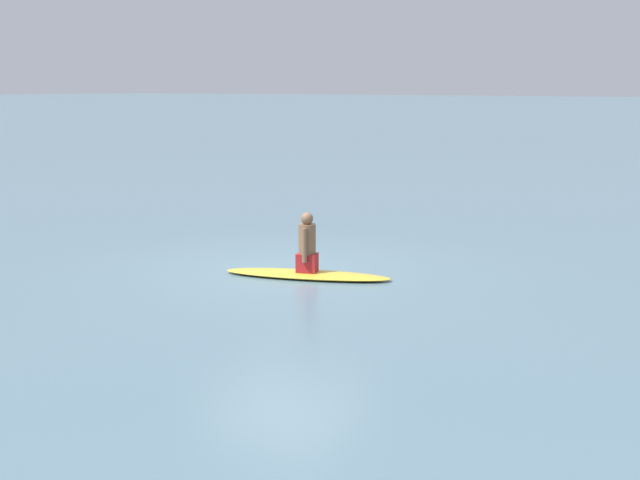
{
  "coord_description": "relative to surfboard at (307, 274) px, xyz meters",
  "views": [
    {
      "loc": [
        -10.66,
        -7.42,
        2.94
      ],
      "look_at": [
        -0.01,
        -0.69,
        0.57
      ],
      "focal_mm": 46.58,
      "sensor_mm": 36.0,
      "label": 1
    }
  ],
  "objects": [
    {
      "name": "ground_plane",
      "position": [
        0.2,
        0.58,
        -0.05
      ],
      "size": [
        400.0,
        400.0,
        0.0
      ],
      "primitive_type": "plane",
      "color": "slate"
    },
    {
      "name": "surfboard",
      "position": [
        0.0,
        0.0,
        0.0
      ],
      "size": [
        1.4,
        2.68,
        0.09
      ],
      "primitive_type": "ellipsoid",
      "rotation": [
        0.0,
        0.0,
        -1.25
      ],
      "color": "gold",
      "rests_on": "ground"
    },
    {
      "name": "person_paddler",
      "position": [
        0.0,
        0.0,
        0.46
      ],
      "size": [
        0.4,
        0.37,
        0.93
      ],
      "rotation": [
        0.0,
        0.0,
        -1.25
      ],
      "color": "#A51E23",
      "rests_on": "surfboard"
    }
  ]
}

